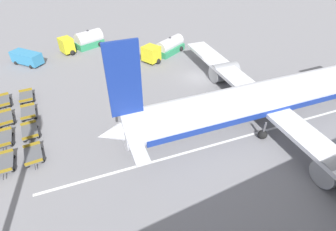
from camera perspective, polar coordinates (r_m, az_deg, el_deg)
name	(u,v)px	position (r m, az deg, el deg)	size (l,w,h in m)	color
ground_plane	(198,77)	(40.15, 6.57, 8.28)	(500.00, 500.00, 0.00)	gray
airplane	(274,97)	(32.28, 22.06, 3.78)	(37.59, 40.46, 11.90)	silver
fuel_tanker_primary	(85,41)	(51.48, -17.68, 15.21)	(4.56, 8.11, 3.19)	yellow
fuel_tanker_secondary	(165,48)	(46.58, -0.56, 14.46)	(6.11, 9.22, 2.85)	yellow
service_van	(27,58)	(49.03, -28.39, 11.02)	(5.31, 4.79, 2.02)	teal
baggage_dolly_row_mid_a_col_a	(3,102)	(39.59, -32.29, 2.58)	(3.52, 1.80, 0.92)	#515459
baggage_dolly_row_mid_a_col_b	(5,119)	(36.05, -31.93, -0.61)	(3.53, 1.83, 0.92)	#515459
baggage_dolly_row_mid_a_col_c	(4,139)	(32.95, -32.17, -4.36)	(3.52, 1.80, 0.92)	#515459
baggage_dolly_row_mid_a_col_d	(4,163)	(29.94, -32.07, -8.82)	(3.53, 1.84, 0.92)	#515459
baggage_dolly_row_mid_b_col_a	(26,97)	(39.11, -28.47, 3.59)	(3.52, 1.81, 0.92)	#515459
baggage_dolly_row_mid_b_col_b	(28,113)	(35.75, -28.12, 0.52)	(3.52, 1.81, 0.92)	#515459
baggage_dolly_row_mid_b_col_c	(30,132)	(32.59, -27.85, -3.12)	(3.50, 1.75, 0.92)	#515459
baggage_dolly_row_mid_b_col_d	(33,155)	(29.45, -27.25, -7.66)	(3.49, 1.73, 0.92)	#515459
stand_guidance_stripe	(215,145)	(28.44, 10.19, -6.24)	(4.25, 35.73, 0.01)	white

